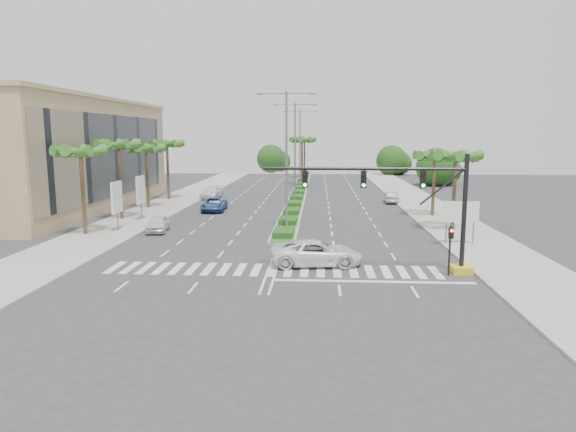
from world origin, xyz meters
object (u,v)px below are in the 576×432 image
object	(u,v)px
car_parked_b	(216,205)
car_crossing	(317,253)
car_right	(391,197)
car_parked_a	(158,224)
car_parked_c	(214,204)
car_parked_d	(211,192)

from	to	relation	value
car_parked_b	car_crossing	xyz separation A→B (m)	(11.23, -23.40, 0.17)
car_crossing	car_right	bearing A→B (deg)	-21.87
car_parked_a	car_crossing	bearing A→B (deg)	-45.74
car_parked_b	car_right	bearing A→B (deg)	20.38
car_parked_a	car_right	xyz separation A→B (m)	(22.85, 20.55, 0.00)
car_crossing	car_right	distance (m)	32.65
car_parked_a	car_parked_c	bearing A→B (deg)	71.38
car_parked_d	car_parked_b	bearing A→B (deg)	-71.53
car_parked_c	car_right	bearing A→B (deg)	18.45
car_parked_c	car_parked_b	bearing A→B (deg)	55.46
car_parked_a	car_parked_b	xyz separation A→B (m)	(2.54, 12.59, -0.05)
car_parked_a	car_crossing	xyz separation A→B (m)	(13.78, -10.82, 0.12)
car_parked_a	car_parked_d	size ratio (longest dim) A/B	0.78
car_crossing	car_right	size ratio (longest dim) A/B	1.39
car_parked_c	car_crossing	size ratio (longest dim) A/B	0.90
car_parked_a	car_parked_d	distance (m)	23.91
car_parked_d	car_parked_a	bearing A→B (deg)	-85.00
car_right	car_parked_b	bearing A→B (deg)	24.13
car_parked_b	car_parked_a	bearing A→B (deg)	-102.45
car_parked_a	car_parked_b	world-z (taller)	car_parked_a
car_parked_c	car_parked_d	xyz separation A→B (m)	(-2.74, 11.55, 0.03)
car_parked_d	car_right	size ratio (longest dim) A/B	1.25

